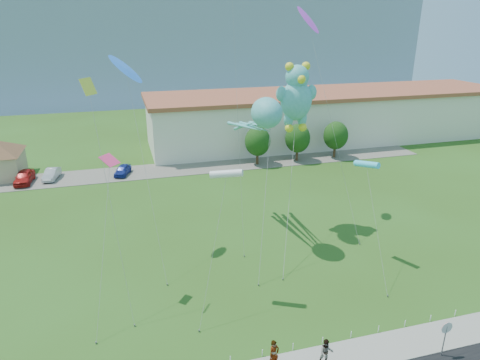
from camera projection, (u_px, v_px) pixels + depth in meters
name	position (u px, v px, depth m)	size (l,w,h in m)	color
ground	(271.00, 339.00, 27.40)	(160.00, 160.00, 0.00)	#2B4B15
parking_strip	(186.00, 168.00, 58.97)	(70.00, 6.00, 0.06)	#59544C
hill_ridge	(141.00, 44.00, 131.30)	(160.00, 50.00, 25.00)	#738B9F
warehouse	(330.00, 115.00, 72.21)	(61.00, 15.00, 8.20)	beige
stop_sign	(446.00, 331.00, 25.35)	(0.80, 0.07, 2.50)	slate
rope_fence	(278.00, 350.00, 26.14)	(26.05, 0.05, 0.50)	white
tree_near	(258.00, 141.00, 59.41)	(3.60, 3.60, 5.47)	#3F2B19
tree_mid	(298.00, 138.00, 60.92)	(3.60, 3.60, 5.47)	#3F2B19
tree_far	(336.00, 136.00, 62.44)	(3.60, 3.60, 5.47)	#3F2B19
pedestrian_left	(274.00, 354.00, 24.74)	(0.67, 0.44, 1.83)	gray
pedestrian_right	(326.00, 352.00, 24.97)	(0.83, 0.65, 1.71)	gray
parked_car_red	(24.00, 177.00, 53.30)	(1.85, 4.60, 1.57)	#AE1615
parked_car_silver	(51.00, 174.00, 54.70)	(1.39, 3.99, 1.31)	#AAABB1
parked_car_blue	(123.00, 170.00, 56.21)	(1.50, 3.72, 1.27)	navy
octopus_kite	(261.00, 119.00, 36.33)	(3.75, 13.31, 13.37)	teal
teddy_bear_kite	(296.00, 95.00, 38.53)	(6.37, 10.52, 15.74)	teal
small_kite_pink	(108.00, 179.00, 28.51)	(2.53, 6.12, 10.78)	#E2326C
small_kite_purple	(310.00, 26.00, 39.72)	(3.14, 9.70, 19.90)	#BE33CC
small_kite_blue	(127.00, 74.00, 33.75)	(2.44, 8.12, 16.22)	#2A74EF
small_kite_white	(226.00, 175.00, 28.33)	(3.07, 4.49, 10.05)	silver
small_kite_cyan	(367.00, 165.00, 33.98)	(1.07, 6.95, 8.85)	#37CAFB
small_kite_yellow	(95.00, 120.00, 26.80)	(2.05, 4.84, 15.72)	yellow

